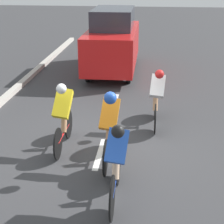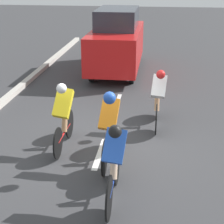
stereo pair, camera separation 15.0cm
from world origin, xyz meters
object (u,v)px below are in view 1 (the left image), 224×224
Objects in this scene: cyclist_white at (157,97)px; cyclist_orange at (109,125)px; support_car at (113,41)px; cyclist_yellow at (63,114)px; cyclist_blue at (116,161)px.

cyclist_white is 2.16m from cyclist_orange.
cyclist_white is at bearing 107.47° from support_car.
cyclist_yellow is 0.38× the size of support_car.
support_car is at bearing -72.53° from cyclist_white.
support_car is (1.57, -4.98, 0.36)m from cyclist_white.
cyclist_orange reaches higher than cyclist_blue.
cyclist_orange is (0.91, 1.96, 0.07)m from cyclist_white.
support_car reaches higher than cyclist_blue.
support_car is at bearing -93.25° from cyclist_yellow.
cyclist_orange is (-1.03, 0.54, 0.03)m from cyclist_yellow.
cyclist_yellow is 0.98× the size of cyclist_orange.
cyclist_white is at bearing -114.79° from cyclist_orange.
cyclist_yellow is at bearing 86.75° from support_car.
cyclist_orange is at bearing 95.45° from support_car.
cyclist_orange is at bearing 152.18° from cyclist_yellow.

